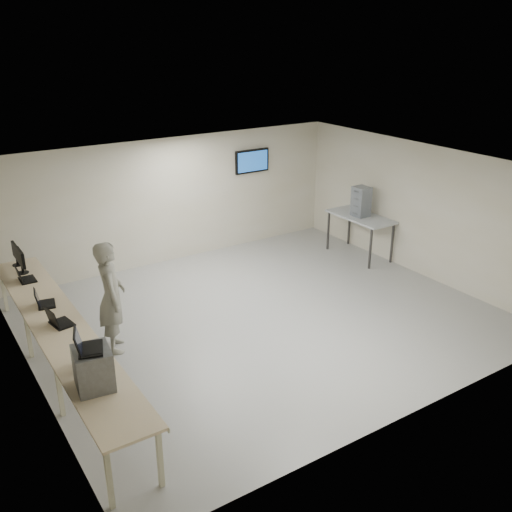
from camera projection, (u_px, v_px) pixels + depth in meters
room at (262, 244)px, 10.09m from camera, size 8.01×7.01×2.81m
workbench at (60, 330)px, 8.42m from camera, size 0.76×6.00×0.90m
equipment_box at (93, 368)px, 6.87m from camera, size 0.49×0.55×0.51m
laptop_on_box at (85, 346)px, 6.72m from camera, size 0.42×0.45×0.30m
laptop_0 at (87, 361)px, 7.37m from camera, size 0.35×0.38×0.25m
laptop_1 at (58, 321)px, 8.37m from camera, size 0.36×0.41×0.29m
laptop_2 at (42, 302)px, 8.96m from camera, size 0.36×0.40×0.28m
laptop_3 at (24, 277)px, 9.84m from camera, size 0.30×0.36×0.28m
monitor_near at (21, 259)px, 10.09m from camera, size 0.20×0.45×0.44m
monitor_far at (16, 252)px, 10.44m from camera, size 0.19×0.42×0.42m
soldier at (111, 297)px, 9.18m from camera, size 0.63×0.79×1.89m
side_table at (361, 219)px, 13.07m from camera, size 0.76×1.64×0.98m
storage_bins at (361, 201)px, 12.91m from camera, size 0.32×0.36×0.68m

